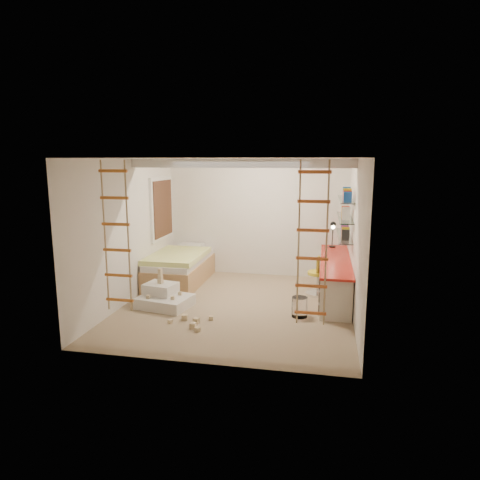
% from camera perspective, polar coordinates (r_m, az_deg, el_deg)
% --- Properties ---
extents(floor, '(4.50, 4.50, 0.00)m').
position_cam_1_polar(floor, '(7.75, -0.44, -8.79)').
color(floor, '#927B5E').
rests_on(floor, ground).
extents(ceiling_beam, '(4.00, 0.18, 0.16)m').
position_cam_1_polar(ceiling_beam, '(7.61, 0.00, 10.19)').
color(ceiling_beam, white).
rests_on(ceiling_beam, ceiling).
extents(window_frame, '(0.06, 1.15, 1.35)m').
position_cam_1_polar(window_frame, '(9.38, -10.45, 4.15)').
color(window_frame, white).
rests_on(window_frame, wall_left).
extents(window_blind, '(0.02, 1.00, 1.20)m').
position_cam_1_polar(window_blind, '(9.37, -10.22, 4.15)').
color(window_blind, '#4C2D1E').
rests_on(window_blind, window_frame).
extents(rope_ladder_left, '(0.41, 0.04, 2.13)m').
position_cam_1_polar(rope_ladder_left, '(6.20, -16.15, 0.36)').
color(rope_ladder_left, '#C36D21').
rests_on(rope_ladder_left, ceiling).
extents(rope_ladder_right, '(0.41, 0.04, 2.13)m').
position_cam_1_polar(rope_ladder_right, '(5.52, 9.63, -0.60)').
color(rope_ladder_right, '#C34D21').
rests_on(rope_ladder_right, ceiling).
extents(waste_bin, '(0.27, 0.27, 0.33)m').
position_cam_1_polar(waste_bin, '(7.27, 7.95, -8.84)').
color(waste_bin, white).
rests_on(waste_bin, floor).
extents(desk, '(0.56, 2.80, 0.75)m').
position_cam_1_polar(desk, '(8.32, 12.50, -4.79)').
color(desk, red).
rests_on(desk, floor).
extents(shelves, '(0.25, 1.80, 0.71)m').
position_cam_1_polar(shelves, '(8.37, 13.81, 2.92)').
color(shelves, white).
rests_on(shelves, wall_right).
extents(bed, '(1.02, 2.00, 0.69)m').
position_cam_1_polar(bed, '(9.18, -7.98, -3.67)').
color(bed, '#AD7F51').
rests_on(bed, floor).
extents(task_lamp, '(0.14, 0.36, 0.57)m').
position_cam_1_polar(task_lamp, '(9.10, 12.28, 1.26)').
color(task_lamp, black).
rests_on(task_lamp, desk).
extents(swivel_chair, '(0.48, 0.48, 0.75)m').
position_cam_1_polar(swivel_chair, '(8.42, 10.29, -5.40)').
color(swivel_chair, yellow).
rests_on(swivel_chair, floor).
extents(play_platform, '(0.99, 0.84, 0.39)m').
position_cam_1_polar(play_platform, '(7.82, -10.12, -7.60)').
color(play_platform, silver).
rests_on(play_platform, floor).
extents(toy_blocks, '(1.28, 1.18, 0.66)m').
position_cam_1_polar(toy_blocks, '(7.35, -8.41, -8.21)').
color(toy_blocks, '#CCB284').
rests_on(toy_blocks, floor).
extents(books, '(0.14, 0.70, 0.92)m').
position_cam_1_polar(books, '(8.35, 13.86, 3.93)').
color(books, '#262626').
rests_on(books, shelves).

